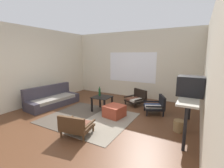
{
  "coord_description": "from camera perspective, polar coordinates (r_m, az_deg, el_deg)",
  "views": [
    {
      "loc": [
        2.45,
        -3.05,
        1.76
      ],
      "look_at": [
        0.1,
        1.16,
        0.85
      ],
      "focal_mm": 24.93,
      "sensor_mm": 36.0,
      "label": 1
    }
  ],
  "objects": [
    {
      "name": "crt_television",
      "position": [
        3.74,
        26.8,
        -0.65
      ],
      "size": [
        0.52,
        0.42,
        0.42
      ],
      "color": "black",
      "rests_on": "console_shelf"
    },
    {
      "name": "far_wall_with_window",
      "position": [
        6.6,
        7.41,
        7.01
      ],
      "size": [
        5.6,
        0.13,
        2.7
      ],
      "color": "beige",
      "rests_on": "ground"
    },
    {
      "name": "clay_vase",
      "position": [
        4.21,
        27.06,
        -0.66
      ],
      "size": [
        0.22,
        0.22,
        0.32
      ],
      "color": "#A87047",
      "rests_on": "console_shelf"
    },
    {
      "name": "area_rug",
      "position": [
        4.54,
        -8.5,
        -12.18
      ],
      "size": [
        2.33,
        2.01,
        0.01
      ],
      "color": "#4C4238",
      "rests_on": "ground"
    },
    {
      "name": "side_wall_right",
      "position": [
        3.38,
        32.55,
        2.01
      ],
      "size": [
        0.12,
        6.6,
        2.7
      ],
      "primitive_type": "cube",
      "color": "beige",
      "rests_on": "ground"
    },
    {
      "name": "armchair_striped_foreground",
      "position": [
        3.6,
        -13.16,
        -14.66
      ],
      "size": [
        0.72,
        0.65,
        0.5
      ],
      "color": "#472D19",
      "rests_on": "ground"
    },
    {
      "name": "armchair_corner",
      "position": [
        4.92,
        15.88,
        -7.46
      ],
      "size": [
        0.74,
        0.73,
        0.55
      ],
      "color": "black",
      "rests_on": "ground"
    },
    {
      "name": "ground_plane",
      "position": [
        4.29,
        -8.95,
        -13.69
      ],
      "size": [
        7.8,
        7.8,
        0.0
      ],
      "primitive_type": "plane",
      "color": "#56331E"
    },
    {
      "name": "coffee_table",
      "position": [
        4.93,
        -3.67,
        -5.81
      ],
      "size": [
        0.55,
        0.54,
        0.46
      ],
      "color": "black",
      "rests_on": "ground"
    },
    {
      "name": "side_wall_left",
      "position": [
        6.12,
        -27.6,
        5.63
      ],
      "size": [
        0.12,
        6.6,
        2.7
      ],
      "primitive_type": "cube",
      "color": "beige",
      "rests_on": "ground"
    },
    {
      "name": "console_shelf",
      "position": [
        3.89,
        26.52,
        -5.01
      ],
      "size": [
        0.38,
        1.75,
        0.89
      ],
      "color": "#B2AD9E",
      "rests_on": "ground"
    },
    {
      "name": "armchair_by_window",
      "position": [
        5.64,
        9.06,
        -5.15
      ],
      "size": [
        0.77,
        0.75,
        0.54
      ],
      "color": "black",
      "rests_on": "ground"
    },
    {
      "name": "ottoman_orange",
      "position": [
        4.53,
        0.86,
        -9.94
      ],
      "size": [
        0.59,
        0.59,
        0.33
      ],
      "primitive_type": "cube",
      "rotation": [
        0.0,
        0.0,
        -0.17
      ],
      "color": "#993D28",
      "rests_on": "ground"
    },
    {
      "name": "couch",
      "position": [
        5.87,
        -21.06,
        -5.36
      ],
      "size": [
        0.87,
        1.84,
        0.69
      ],
      "color": "#38333D",
      "rests_on": "ground"
    },
    {
      "name": "glass_bottle",
      "position": [
        4.98,
        -4.57,
        -2.96
      ],
      "size": [
        0.07,
        0.07,
        0.29
      ],
      "color": "#194723",
      "rests_on": "coffee_table"
    },
    {
      "name": "wicker_basket",
      "position": [
        4.06,
        23.3,
        -13.91
      ],
      "size": [
        0.24,
        0.24,
        0.26
      ],
      "primitive_type": "cylinder",
      "color": "olive",
      "rests_on": "ground"
    }
  ]
}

